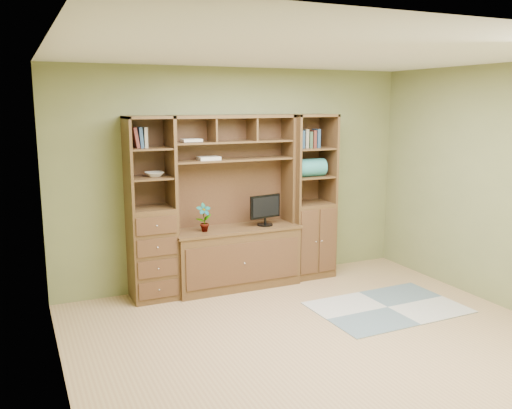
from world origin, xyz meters
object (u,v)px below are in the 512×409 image
right_tower (310,197)px  left_tower (151,209)px  center_hutch (236,203)px  monitor (265,204)px

right_tower → left_tower: bearing=180.0°
left_tower → right_tower: same height
center_hutch → monitor: center_hutch is taller
center_hutch → left_tower: size_ratio=1.00×
center_hutch → left_tower: same height
center_hutch → left_tower: 1.00m
left_tower → right_tower: bearing=0.0°
right_tower → monitor: (-0.66, -0.07, -0.04)m
monitor → left_tower: bearing=166.6°
left_tower → right_tower: 2.02m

